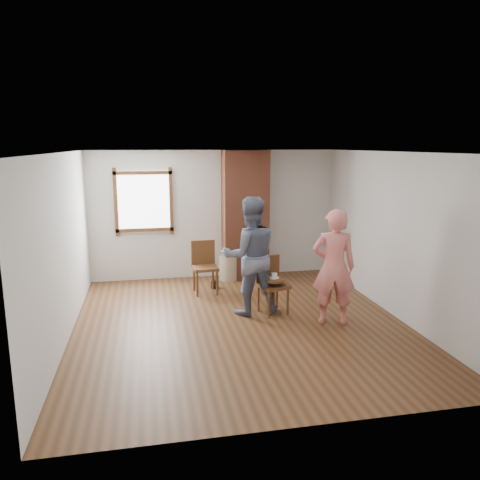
% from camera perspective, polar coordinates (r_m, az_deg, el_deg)
% --- Properties ---
extents(ground, '(5.50, 5.50, 0.00)m').
position_cam_1_polar(ground, '(7.31, 0.02, -10.16)').
color(ground, brown).
rests_on(ground, ground).
extents(room_shell, '(5.04, 5.52, 2.62)m').
position_cam_1_polar(room_shell, '(7.43, -1.32, 4.62)').
color(room_shell, silver).
rests_on(room_shell, ground).
extents(brick_chimney, '(0.90, 0.50, 2.60)m').
position_cam_1_polar(brick_chimney, '(9.47, 0.62, 3.03)').
color(brick_chimney, '#A05338').
rests_on(brick_chimney, ground).
extents(stoneware_crock, '(0.45, 0.45, 0.52)m').
position_cam_1_polar(stoneware_crock, '(9.52, -1.38, -3.34)').
color(stoneware_crock, tan).
rests_on(stoneware_crock, ground).
extents(dark_pot, '(0.18, 0.18, 0.15)m').
position_cam_1_polar(dark_pot, '(9.02, -3.09, -5.42)').
color(dark_pot, black).
rests_on(dark_pot, ground).
extents(dining_chair_left, '(0.47, 0.47, 0.96)m').
position_cam_1_polar(dining_chair_left, '(8.70, -4.37, -2.90)').
color(dining_chair_left, brown).
rests_on(dining_chair_left, ground).
extents(dining_chair_right, '(0.53, 0.53, 0.93)m').
position_cam_1_polar(dining_chair_right, '(7.67, 3.79, -5.04)').
color(dining_chair_right, brown).
rests_on(dining_chair_right, ground).
extents(side_table, '(0.40, 0.40, 0.60)m').
position_cam_1_polar(side_table, '(7.63, 4.09, -6.05)').
color(side_table, brown).
rests_on(side_table, ground).
extents(cake_plate, '(0.18, 0.18, 0.01)m').
position_cam_1_polar(cake_plate, '(7.57, 4.11, -4.60)').
color(cake_plate, white).
rests_on(cake_plate, side_table).
extents(cake_slice, '(0.08, 0.07, 0.06)m').
position_cam_1_polar(cake_slice, '(7.56, 4.19, -4.35)').
color(cake_slice, white).
rests_on(cake_slice, cake_plate).
extents(man, '(0.94, 0.74, 1.91)m').
position_cam_1_polar(man, '(7.49, 1.22, -1.95)').
color(man, '#161F3C').
rests_on(man, ground).
extents(person_pink, '(0.74, 0.58, 1.78)m').
position_cam_1_polar(person_pink, '(7.21, 11.35, -3.26)').
color(person_pink, '#FC847E').
rests_on(person_pink, ground).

